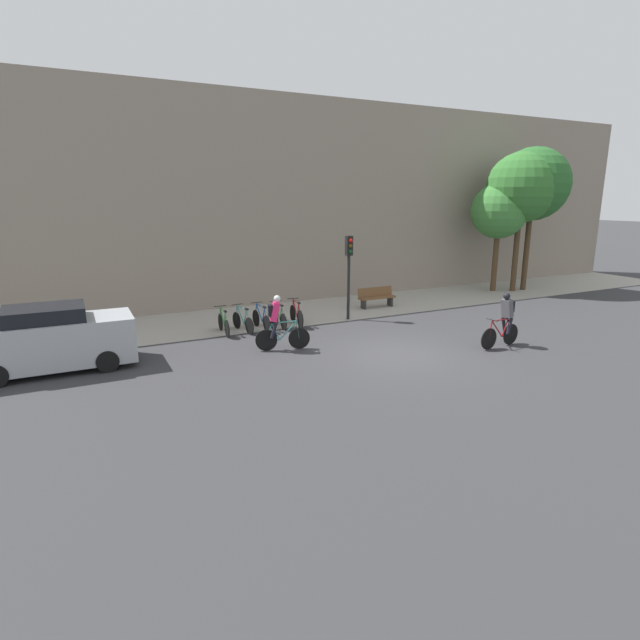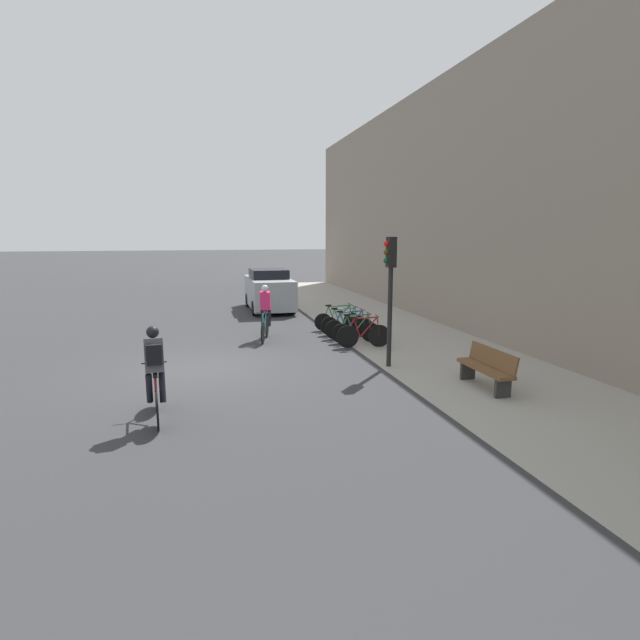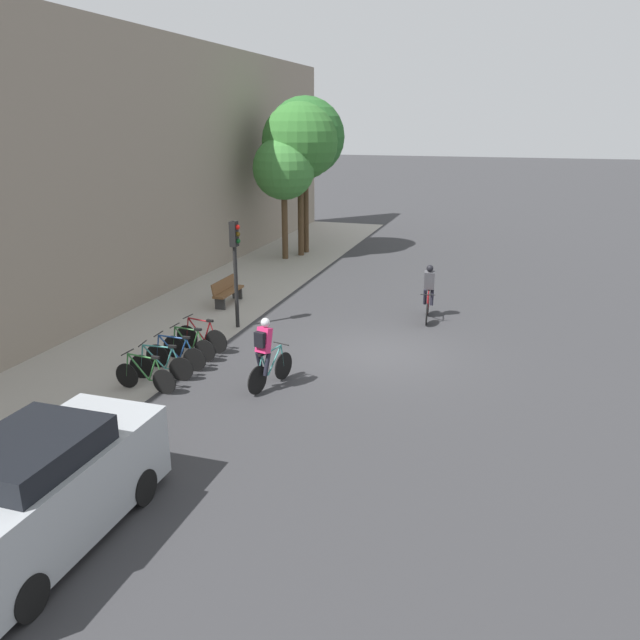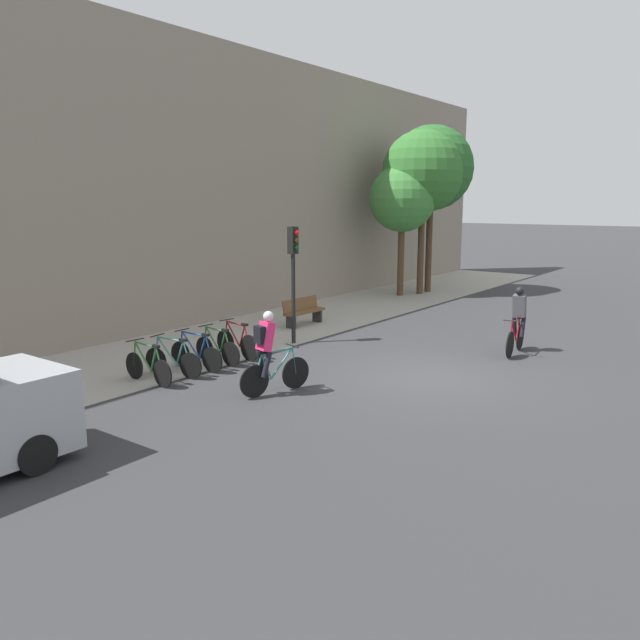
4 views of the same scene
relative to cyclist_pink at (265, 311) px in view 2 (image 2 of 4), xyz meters
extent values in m
plane|color=#333335|center=(3.17, -2.09, -0.95)|extent=(200.00, 200.00, 0.00)
cube|color=#A39E93|center=(3.17, 4.66, -0.94)|extent=(44.00, 4.50, 0.01)
cube|color=gray|center=(3.17, 7.21, 3.65)|extent=(44.00, 0.60, 9.18)
cylinder|color=black|center=(0.68, -0.18, -0.60)|extent=(0.68, 0.21, 0.70)
cylinder|color=black|center=(-0.35, 0.09, -0.60)|extent=(0.68, 0.21, 0.70)
cylinder|color=teal|center=(0.33, -0.09, -0.31)|extent=(0.57, 0.19, 0.62)
cylinder|color=teal|center=(-0.05, 0.01, -0.33)|extent=(0.27, 0.11, 0.58)
cylinder|color=teal|center=(0.22, -0.06, -0.03)|extent=(0.77, 0.24, 0.07)
cylinder|color=teal|center=(-0.14, 0.04, -0.60)|extent=(0.42, 0.14, 0.05)
cylinder|color=teal|center=(-0.25, 0.07, -0.32)|extent=(0.22, 0.09, 0.56)
cylinder|color=teal|center=(0.63, -0.17, -0.31)|extent=(0.13, 0.07, 0.59)
cylinder|color=black|center=(0.59, -0.16, 0.02)|extent=(0.15, 0.45, 0.03)
cube|color=black|center=(-0.16, 0.04, -0.01)|extent=(0.21, 0.13, 0.06)
cube|color=#E52866|center=(-0.07, 0.02, 0.32)|extent=(0.39, 0.39, 0.63)
sphere|color=silver|center=(0.01, 0.00, 0.73)|extent=(0.27, 0.27, 0.22)
cylinder|color=black|center=(-0.14, -0.08, -0.25)|extent=(0.29, 0.18, 0.56)
cylinder|color=black|center=(-0.09, 0.14, -0.25)|extent=(0.26, 0.17, 0.56)
cube|color=black|center=(-0.20, 0.05, 0.37)|extent=(0.20, 0.29, 0.36)
cylinder|color=black|center=(6.09, -2.98, -0.59)|extent=(0.70, 0.10, 0.70)
cylinder|color=black|center=(7.16, -2.87, -0.59)|extent=(0.70, 0.10, 0.70)
cylinder|color=maroon|center=(6.45, -2.94, -0.31)|extent=(0.59, 0.10, 0.62)
cylinder|color=maroon|center=(6.85, -2.90, -0.33)|extent=(0.28, 0.07, 0.58)
cylinder|color=maroon|center=(6.57, -2.93, -0.03)|extent=(0.80, 0.12, 0.07)
cylinder|color=maroon|center=(6.94, -2.90, -0.60)|extent=(0.43, 0.07, 0.05)
cylinder|color=maroon|center=(7.06, -2.88, -0.32)|extent=(0.23, 0.05, 0.56)
cylinder|color=maroon|center=(6.13, -2.97, -0.30)|extent=(0.12, 0.05, 0.59)
cylinder|color=black|center=(6.17, -2.97, 0.03)|extent=(0.07, 0.46, 0.03)
cube|color=black|center=(6.96, -2.89, 0.00)|extent=(0.21, 0.10, 0.06)
cube|color=#4C4C51|center=(6.87, -2.90, 0.33)|extent=(0.35, 0.35, 0.63)
sphere|color=black|center=(6.79, -2.91, 0.74)|extent=(0.24, 0.24, 0.22)
cylinder|color=black|center=(6.90, -2.79, -0.25)|extent=(0.28, 0.14, 0.56)
cylinder|color=black|center=(6.93, -3.01, -0.25)|extent=(0.25, 0.13, 0.56)
cube|color=black|center=(7.00, -2.89, 0.38)|extent=(0.16, 0.27, 0.36)
cylinder|color=black|center=(-0.96, 3.25, -0.63)|extent=(0.07, 0.63, 0.62)
cylinder|color=black|center=(-1.01, 2.19, -0.63)|extent=(0.07, 0.63, 0.62)
cylinder|color=#2D6B33|center=(-0.98, 2.89, -0.35)|extent=(0.07, 0.58, 0.62)
cylinder|color=#2D6B33|center=(-1.00, 2.50, -0.37)|extent=(0.05, 0.27, 0.58)
cylinder|color=#2D6B33|center=(-0.98, 2.77, -0.07)|extent=(0.08, 0.78, 0.07)
cylinder|color=#2D6B33|center=(-1.00, 2.40, -0.64)|extent=(0.05, 0.42, 0.05)
cylinder|color=#2D6B33|center=(-1.01, 2.29, -0.36)|extent=(0.04, 0.22, 0.56)
cylinder|color=#2D6B33|center=(-0.96, 3.20, -0.34)|extent=(0.04, 0.12, 0.59)
cylinder|color=black|center=(-0.96, 3.16, -0.01)|extent=(0.46, 0.05, 0.03)
cube|color=black|center=(-1.00, 2.38, -0.04)|extent=(0.09, 0.20, 0.06)
cylinder|color=black|center=(-0.35, 3.24, -0.63)|extent=(0.12, 0.62, 0.63)
cylinder|color=black|center=(-0.20, 2.20, -0.63)|extent=(0.12, 0.62, 0.63)
cylinder|color=teal|center=(-0.29, 2.89, -0.35)|extent=(0.12, 0.57, 0.62)
cylinder|color=teal|center=(-0.24, 2.50, -0.37)|extent=(0.08, 0.27, 0.58)
cylinder|color=teal|center=(-0.28, 2.77, -0.07)|extent=(0.15, 0.77, 0.07)
cylinder|color=teal|center=(-0.23, 2.41, -0.64)|extent=(0.09, 0.42, 0.05)
cylinder|color=teal|center=(-0.21, 2.29, -0.36)|extent=(0.06, 0.22, 0.56)
cylinder|color=teal|center=(-0.34, 3.20, -0.34)|extent=(0.05, 0.12, 0.59)
cylinder|color=black|center=(-0.33, 3.15, -0.01)|extent=(0.46, 0.09, 0.03)
cube|color=black|center=(-0.22, 2.39, -0.04)|extent=(0.11, 0.21, 0.06)
cylinder|color=black|center=(0.42, 3.25, -0.63)|extent=(0.06, 0.63, 0.63)
cylinder|color=black|center=(0.47, 2.19, -0.63)|extent=(0.06, 0.63, 0.63)
cylinder|color=#1E478C|center=(0.43, 2.89, -0.35)|extent=(0.07, 0.58, 0.62)
cylinder|color=#1E478C|center=(0.45, 2.50, -0.36)|extent=(0.05, 0.27, 0.58)
cylinder|color=#1E478C|center=(0.44, 2.77, -0.06)|extent=(0.07, 0.79, 0.07)
cylinder|color=#1E478C|center=(0.46, 2.40, -0.64)|extent=(0.05, 0.43, 0.05)
cylinder|color=#1E478C|center=(0.46, 2.28, -0.35)|extent=(0.04, 0.22, 0.56)
cylinder|color=#1E478C|center=(0.42, 3.21, -0.34)|extent=(0.04, 0.12, 0.59)
cylinder|color=black|center=(0.42, 3.17, -0.01)|extent=(0.46, 0.05, 0.03)
cube|color=black|center=(0.46, 2.38, -0.04)|extent=(0.09, 0.20, 0.06)
cylinder|color=black|center=(1.17, 3.20, -0.63)|extent=(0.06, 0.62, 0.62)
cylinder|color=black|center=(1.14, 2.24, -0.63)|extent=(0.06, 0.62, 0.62)
cylinder|color=#2D6B33|center=(1.16, 2.87, -0.35)|extent=(0.06, 0.53, 0.62)
cylinder|color=#2D6B33|center=(1.15, 2.52, -0.37)|extent=(0.05, 0.25, 0.58)
cylinder|color=#2D6B33|center=(1.16, 2.77, -0.07)|extent=(0.07, 0.71, 0.07)
cylinder|color=#2D6B33|center=(1.14, 2.43, -0.64)|extent=(0.05, 0.39, 0.05)
cylinder|color=#2D6B33|center=(1.14, 2.33, -0.36)|extent=(0.04, 0.20, 0.56)
cylinder|color=#2D6B33|center=(1.17, 3.16, -0.34)|extent=(0.04, 0.11, 0.58)
cylinder|color=black|center=(1.17, 3.12, -0.01)|extent=(0.46, 0.05, 0.03)
cube|color=black|center=(1.14, 2.41, -0.04)|extent=(0.09, 0.20, 0.06)
cylinder|color=black|center=(1.93, 3.21, -0.60)|extent=(0.12, 0.68, 0.68)
cylinder|color=black|center=(1.81, 2.24, -0.60)|extent=(0.12, 0.68, 0.68)
cylinder|color=maroon|center=(1.89, 2.88, -0.32)|extent=(0.10, 0.54, 0.62)
cylinder|color=maroon|center=(1.84, 2.52, -0.34)|extent=(0.07, 0.26, 0.58)
cylinder|color=maroon|center=(1.87, 2.77, -0.04)|extent=(0.12, 0.72, 0.07)
cylinder|color=maroon|center=(1.83, 2.43, -0.61)|extent=(0.08, 0.39, 0.05)
cylinder|color=maroon|center=(1.82, 2.32, -0.33)|extent=(0.06, 0.21, 0.56)
cylinder|color=maroon|center=(1.92, 3.17, -0.31)|extent=(0.05, 0.12, 0.58)
cylinder|color=black|center=(1.92, 3.13, 0.02)|extent=(0.46, 0.08, 0.03)
cube|color=black|center=(1.83, 2.41, -0.01)|extent=(0.10, 0.21, 0.06)
cylinder|color=black|center=(4.11, 2.65, 0.72)|extent=(0.12, 0.12, 3.33)
cube|color=black|center=(4.11, 2.65, 2.00)|extent=(0.26, 0.20, 0.76)
sphere|color=red|center=(4.11, 2.52, 2.21)|extent=(0.15, 0.15, 0.15)
sphere|color=#4C380A|center=(4.11, 2.52, 2.00)|extent=(0.15, 0.15, 0.15)
sphere|color=#0C4719|center=(4.11, 2.52, 1.79)|extent=(0.15, 0.15, 0.15)
cube|color=brown|center=(6.37, 4.02, -0.50)|extent=(1.75, 0.40, 0.08)
cube|color=brown|center=(6.37, 4.20, -0.26)|extent=(1.75, 0.12, 0.40)
cube|color=#2D2D2D|center=(5.67, 4.02, -0.72)|extent=(0.08, 0.36, 0.45)
cube|color=#2D2D2D|center=(7.07, 4.02, -0.72)|extent=(0.08, 0.36, 0.45)
cube|color=#9EA3A8|center=(-6.36, 1.04, -0.13)|extent=(4.30, 1.78, 1.27)
cube|color=black|center=(-6.47, 1.04, 0.70)|extent=(2.06, 1.57, 0.40)
cylinder|color=black|center=(-5.03, 0.22, -0.64)|extent=(0.62, 0.20, 0.62)
cylinder|color=black|center=(-5.03, 1.86, -0.64)|extent=(0.62, 0.20, 0.62)
cylinder|color=black|center=(-7.69, 0.22, -0.64)|extent=(0.62, 0.20, 0.62)
cylinder|color=black|center=(-7.69, 1.86, -0.64)|extent=(0.62, 0.20, 0.62)
camera|label=1|loc=(-5.65, -14.31, 3.79)|focal=28.00mm
camera|label=2|loc=(15.89, -2.12, 2.44)|focal=28.00mm
camera|label=3|loc=(-12.85, -5.38, 5.26)|focal=35.00mm
camera|label=4|loc=(-9.52, -8.40, 3.07)|focal=35.00mm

